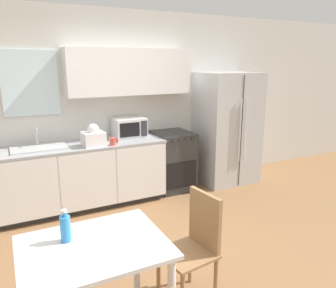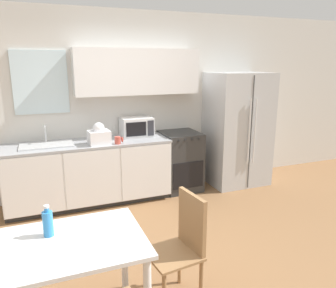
% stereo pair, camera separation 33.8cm
% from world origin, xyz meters
% --- Properties ---
extents(ground_plane, '(12.00, 12.00, 0.00)m').
position_xyz_m(ground_plane, '(0.00, 0.00, 0.00)').
color(ground_plane, olive).
extents(wall_back, '(12.00, 0.38, 2.70)m').
position_xyz_m(wall_back, '(0.07, 1.90, 1.43)').
color(wall_back, silver).
rests_on(wall_back, ground_plane).
extents(kitchen_counter, '(2.24, 0.68, 0.89)m').
position_xyz_m(kitchen_counter, '(-0.32, 1.57, 0.45)').
color(kitchen_counter, '#333333').
rests_on(kitchen_counter, ground_plane).
extents(oven_range, '(0.57, 0.63, 0.91)m').
position_xyz_m(oven_range, '(1.09, 1.60, 0.46)').
color(oven_range, '#2D2D2D').
rests_on(oven_range, ground_plane).
extents(refrigerator, '(0.94, 0.78, 1.81)m').
position_xyz_m(refrigerator, '(2.07, 1.54, 0.90)').
color(refrigerator, silver).
rests_on(refrigerator, ground_plane).
extents(kitchen_sink, '(0.68, 0.40, 0.25)m').
position_xyz_m(kitchen_sink, '(-0.85, 1.58, 0.91)').
color(kitchen_sink, '#B7BABC').
rests_on(kitchen_sink, kitchen_counter).
extents(microwave, '(0.46, 0.35, 0.28)m').
position_xyz_m(microwave, '(0.42, 1.70, 1.03)').
color(microwave, silver).
rests_on(microwave, kitchen_counter).
extents(coffee_mug, '(0.11, 0.08, 0.10)m').
position_xyz_m(coffee_mug, '(0.05, 1.33, 0.94)').
color(coffee_mug, '#BF4C3F').
rests_on(coffee_mug, kitchen_counter).
extents(grocery_bag_0, '(0.29, 0.26, 0.29)m').
position_xyz_m(grocery_bag_0, '(-0.19, 1.40, 1.01)').
color(grocery_bag_0, white).
rests_on(grocery_bag_0, kitchen_counter).
extents(dining_table, '(0.98, 0.77, 0.76)m').
position_xyz_m(dining_table, '(-0.76, -0.78, 0.63)').
color(dining_table, white).
rests_on(dining_table, ground_plane).
extents(dining_chair_side, '(0.45, 0.45, 0.93)m').
position_xyz_m(dining_chair_side, '(0.11, -0.71, 0.54)').
color(dining_chair_side, '#997047').
rests_on(dining_chair_side, ground_plane).
extents(drink_bottle, '(0.07, 0.07, 0.23)m').
position_xyz_m(drink_bottle, '(-0.91, -0.64, 0.86)').
color(drink_bottle, '#338CD8').
rests_on(drink_bottle, dining_table).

